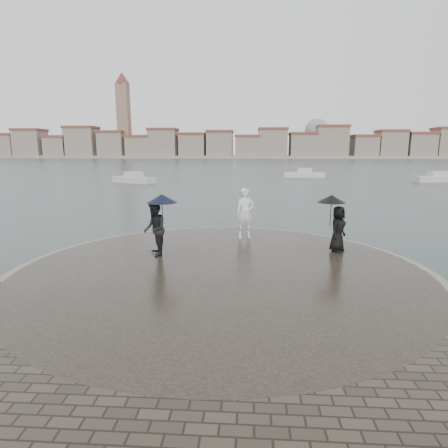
{
  "coord_description": "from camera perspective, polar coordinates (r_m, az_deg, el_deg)",
  "views": [
    {
      "loc": [
        0.78,
        -7.1,
        3.83
      ],
      "look_at": [
        0.0,
        4.8,
        1.45
      ],
      "focal_mm": 30.0,
      "sensor_mm": 36.0,
      "label": 1
    }
  ],
  "objects": [
    {
      "name": "far_skyline",
      "position": [
        167.96,
        1.36,
        11.89
      ],
      "size": [
        260.0,
        20.0,
        37.0
      ],
      "color": "gray",
      "rests_on": "ground"
    },
    {
      "name": "quay_tip",
      "position": [
        11.23,
        -0.44,
        -7.66
      ],
      "size": [
        11.9,
        11.9,
        0.36
      ],
      "primitive_type": "cylinder",
      "color": "#2D261E",
      "rests_on": "ground"
    },
    {
      "name": "boats",
      "position": [
        48.06,
        10.55,
        6.98
      ],
      "size": [
        41.65,
        13.09,
        1.5
      ],
      "color": "beige",
      "rests_on": "ground"
    },
    {
      "name": "visitor_left",
      "position": [
        12.48,
        -10.28,
        0.23
      ],
      "size": [
        1.23,
        1.14,
        2.04
      ],
      "color": "black",
      "rests_on": "quay_tip"
    },
    {
      "name": "kerb_ring",
      "position": [
        11.24,
        -0.44,
        -7.77
      ],
      "size": [
        12.5,
        12.5,
        0.32
      ],
      "primitive_type": "cylinder",
      "color": "gray",
      "rests_on": "ground"
    },
    {
      "name": "ground",
      "position": [
        8.1,
        -2.31,
        -16.93
      ],
      "size": [
        400.0,
        400.0,
        0.0
      ],
      "primitive_type": "plane",
      "color": "#2B3835",
      "rests_on": "ground"
    },
    {
      "name": "visitor_right",
      "position": [
        13.38,
        16.7,
        0.59
      ],
      "size": [
        1.18,
        1.06,
        1.95
      ],
      "color": "black",
      "rests_on": "quay_tip"
    },
    {
      "name": "statue",
      "position": [
        14.81,
        3.25,
        1.66
      ],
      "size": [
        0.8,
        0.6,
        1.99
      ],
      "primitive_type": "imported",
      "rotation": [
        0.0,
        0.0,
        0.19
      ],
      "color": "silver",
      "rests_on": "quay_tip"
    }
  ]
}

